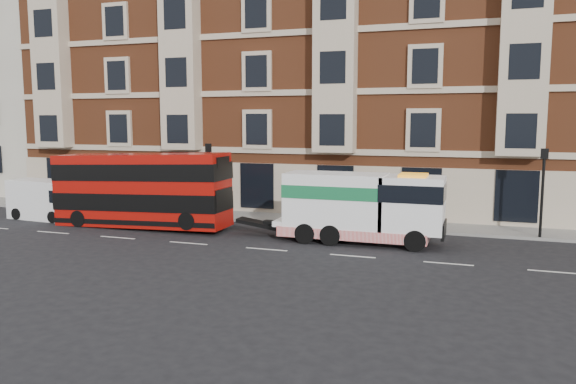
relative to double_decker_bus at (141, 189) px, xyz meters
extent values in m
plane|color=black|center=(8.38, -2.74, -2.14)|extent=(120.00, 120.00, 0.00)
cube|color=slate|center=(8.38, 4.76, -2.06)|extent=(90.00, 3.00, 0.15)
cube|color=brown|center=(8.88, 12.26, 6.86)|extent=(45.00, 12.00, 18.00)
cylinder|color=black|center=(2.38, 3.46, 0.01)|extent=(0.14, 0.14, 4.00)
cube|color=black|center=(2.38, 3.46, 2.11)|extent=(0.35, 0.15, 0.50)
cylinder|color=black|center=(20.38, 3.46, 0.01)|extent=(0.14, 0.14, 4.00)
cube|color=black|center=(20.38, 3.46, 2.11)|extent=(0.35, 0.15, 0.50)
cube|color=#A10E08|center=(0.00, 0.00, -0.05)|extent=(9.93, 2.22, 3.90)
cube|color=black|center=(0.00, 0.00, -0.63)|extent=(9.97, 2.28, 0.93)
cube|color=black|center=(0.00, 0.00, 0.97)|extent=(9.97, 2.28, 0.89)
cylinder|color=black|center=(-3.37, -1.00, -1.68)|extent=(0.92, 0.28, 0.92)
cylinder|color=black|center=(-3.37, 1.00, -1.68)|extent=(0.92, 0.28, 0.92)
cylinder|color=black|center=(3.37, -1.00, -1.41)|extent=(0.92, 0.28, 0.92)
cylinder|color=black|center=(3.37, 1.00, -1.41)|extent=(0.92, 0.28, 0.92)
cube|color=white|center=(12.00, 0.00, -1.30)|extent=(7.98, 2.04, 0.27)
cube|color=white|center=(14.57, 0.00, -0.14)|extent=(2.84, 2.22, 2.57)
cube|color=white|center=(10.94, 0.00, -0.10)|extent=(4.79, 2.22, 2.57)
cube|color=#176A3C|center=(10.94, 0.00, 0.35)|extent=(4.83, 2.26, 0.62)
cube|color=red|center=(11.82, 0.00, -1.61)|extent=(7.09, 2.28, 0.49)
cylinder|color=black|center=(14.84, -1.00, -1.65)|extent=(0.98, 0.31, 0.98)
cylinder|color=black|center=(14.84, 1.00, -1.65)|extent=(0.98, 0.31, 0.98)
cylinder|color=black|center=(10.94, -1.00, -1.65)|extent=(0.98, 0.35, 0.98)
cylinder|color=black|center=(10.94, 1.00, -1.65)|extent=(0.98, 0.35, 0.98)
cylinder|color=black|center=(9.69, -1.00, -1.65)|extent=(0.98, 0.35, 0.98)
cylinder|color=black|center=(9.69, 1.00, -1.65)|extent=(0.98, 0.35, 0.98)
cube|color=white|center=(-6.95, 0.48, -0.98)|extent=(4.60, 2.14, 2.32)
cylinder|color=black|center=(-8.44, -0.25, -1.80)|extent=(0.70, 0.28, 0.68)
cylinder|color=black|center=(-8.31, 1.44, -1.80)|extent=(0.70, 0.28, 0.68)
cylinder|color=black|center=(-5.59, -0.48, -1.80)|extent=(0.70, 0.28, 0.68)
cylinder|color=black|center=(-5.46, 1.21, -1.80)|extent=(0.70, 0.28, 0.68)
imported|color=black|center=(-3.03, 5.20, -1.04)|extent=(0.75, 0.55, 1.89)
camera|label=1|loc=(17.39, -26.12, 3.70)|focal=35.00mm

